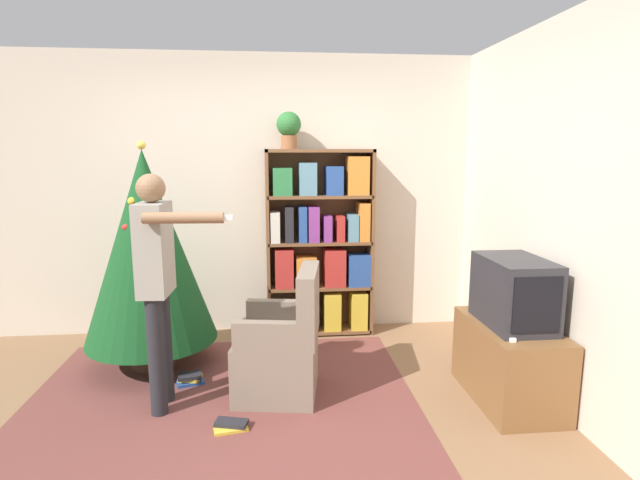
{
  "coord_description": "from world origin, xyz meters",
  "views": [
    {
      "loc": [
        0.13,
        -2.91,
        1.72
      ],
      "look_at": [
        0.49,
        0.82,
        1.05
      ],
      "focal_mm": 28.0,
      "sensor_mm": 36.0,
      "label": 1
    }
  ],
  "objects_px": {
    "potted_plant": "(289,127)",
    "bookshelf": "(321,247)",
    "television": "(514,292)",
    "armchair": "(282,351)",
    "christmas_tree": "(147,248)",
    "standing_person": "(157,274)"
  },
  "relations": [
    {
      "from": "armchair",
      "to": "potted_plant",
      "type": "bearing_deg",
      "value": -176.44
    },
    {
      "from": "christmas_tree",
      "to": "standing_person",
      "type": "distance_m",
      "value": 0.75
    },
    {
      "from": "television",
      "to": "armchair",
      "type": "distance_m",
      "value": 1.65
    },
    {
      "from": "christmas_tree",
      "to": "standing_person",
      "type": "height_order",
      "value": "christmas_tree"
    },
    {
      "from": "armchair",
      "to": "television",
      "type": "bearing_deg",
      "value": 89.91
    },
    {
      "from": "television",
      "to": "bookshelf",
      "type": "bearing_deg",
      "value": 129.14
    },
    {
      "from": "bookshelf",
      "to": "armchair",
      "type": "relative_size",
      "value": 1.89
    },
    {
      "from": "television",
      "to": "standing_person",
      "type": "xyz_separation_m",
      "value": [
        -2.37,
        0.12,
        0.15
      ]
    },
    {
      "from": "bookshelf",
      "to": "potted_plant",
      "type": "height_order",
      "value": "potted_plant"
    },
    {
      "from": "television",
      "to": "potted_plant",
      "type": "bearing_deg",
      "value": 135.24
    },
    {
      "from": "potted_plant",
      "to": "standing_person",
      "type": "bearing_deg",
      "value": -124.55
    },
    {
      "from": "potted_plant",
      "to": "bookshelf",
      "type": "bearing_deg",
      "value": -1.73
    },
    {
      "from": "armchair",
      "to": "potted_plant",
      "type": "distance_m",
      "value": 2.01
    },
    {
      "from": "christmas_tree",
      "to": "bookshelf",
      "type": "bearing_deg",
      "value": 22.91
    },
    {
      "from": "armchair",
      "to": "potted_plant",
      "type": "xyz_separation_m",
      "value": [
        0.11,
        1.21,
        1.6
      ]
    },
    {
      "from": "bookshelf",
      "to": "standing_person",
      "type": "bearing_deg",
      "value": -132.37
    },
    {
      "from": "standing_person",
      "to": "christmas_tree",
      "type": "bearing_deg",
      "value": -159.39
    },
    {
      "from": "christmas_tree",
      "to": "armchair",
      "type": "bearing_deg",
      "value": -29.98
    },
    {
      "from": "christmas_tree",
      "to": "armchair",
      "type": "distance_m",
      "value": 1.36
    },
    {
      "from": "christmas_tree",
      "to": "potted_plant",
      "type": "height_order",
      "value": "potted_plant"
    },
    {
      "from": "standing_person",
      "to": "potted_plant",
      "type": "bearing_deg",
      "value": 148.35
    },
    {
      "from": "television",
      "to": "standing_person",
      "type": "distance_m",
      "value": 2.38
    }
  ]
}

